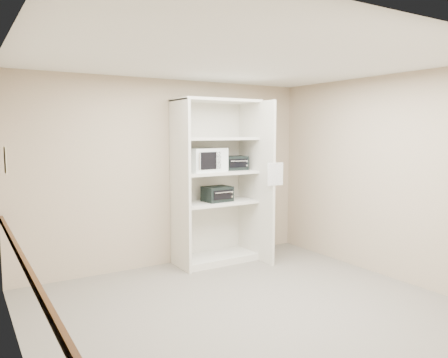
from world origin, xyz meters
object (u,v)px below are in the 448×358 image
microwave (204,160)px  toaster_oven_upper (234,163)px  shelving_unit (219,187)px  toaster_oven_lower (217,194)px

microwave → toaster_oven_upper: (0.52, -0.00, -0.07)m
shelving_unit → microwave: (-0.23, 0.05, 0.41)m
shelving_unit → toaster_oven_lower: bearing=-157.3°
toaster_oven_upper → toaster_oven_lower: bearing=-164.4°
shelving_unit → toaster_oven_lower: size_ratio=6.04×
toaster_oven_lower → shelving_unit: bearing=19.1°
toaster_oven_lower → toaster_oven_upper: bearing=7.1°
shelving_unit → microwave: 0.47m
microwave → toaster_oven_lower: 0.55m
toaster_oven_upper → microwave: bearing=-175.2°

